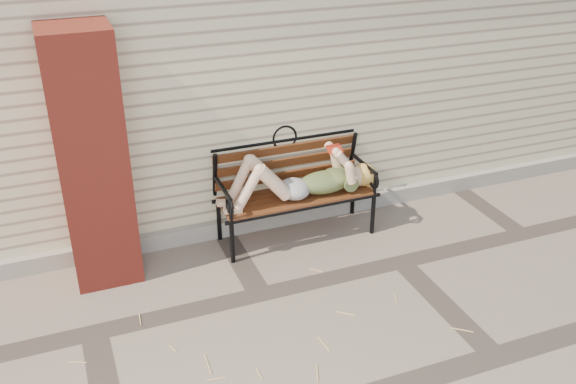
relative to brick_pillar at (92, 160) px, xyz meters
name	(u,v)px	position (x,y,z in m)	size (l,w,h in m)	color
ground	(401,262)	(2.30, -0.75, -1.00)	(80.00, 80.00, 0.00)	#77655B
house_wall	(275,12)	(2.30, 2.25, 0.50)	(8.00, 4.00, 3.00)	beige
foundation_strip	(350,203)	(2.30, 0.22, -0.93)	(8.00, 0.10, 0.15)	#A9A598
brick_pillar	(92,160)	(0.00, 0.00, 0.00)	(0.50, 0.50, 2.00)	#9F2F23
garden_bench	(293,178)	(1.64, 0.06, -0.46)	(1.48, 0.59, 0.96)	black
reading_woman	(299,179)	(1.65, -0.06, -0.43)	(1.40, 0.32, 0.44)	#09363F
straw_scatter	(243,344)	(0.75, -1.26, -0.99)	(2.82, 1.71, 0.01)	#DBB26B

